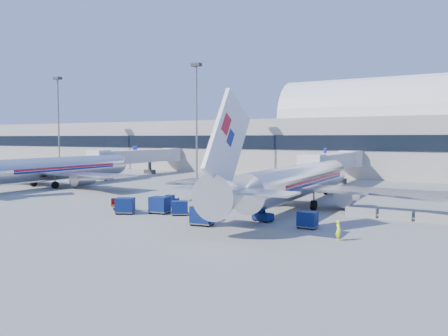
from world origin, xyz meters
The scene contains 21 objects.
ground centered at (0.00, 0.00, 0.00)m, with size 260.00×260.00×0.00m, color gray.
terminal centered at (-13.60, 55.96, 7.52)m, with size 170.00×28.15×21.00m.
airliner_main centered at (10.00, 4.51, 2.93)m, with size 32.00×37.26×12.07m.
airliner_mid centered at (-32.00, 4.51, 2.93)m, with size 32.00×37.26×12.07m.
jetbridge_near centered at (7.60, 30.81, 3.93)m, with size 4.40×27.50×6.25m.
jetbridge_mid centered at (-34.40, 30.81, 3.93)m, with size 4.40×27.50×6.25m.
mast_far_west centered at (-60.00, 30.00, 14.79)m, with size 2.00×1.20×22.60m.
mast_west centered at (-20.00, 30.00, 14.79)m, with size 2.00×1.20×22.60m.
barrier_near centered at (18.00, 2.00, 0.45)m, with size 3.00×0.55×0.90m, color #9E9E96.
barrier_mid centered at (21.30, 2.00, 0.45)m, with size 3.00×0.55×0.90m, color #9E9E96.
barrier_far centered at (24.60, 2.00, 0.45)m, with size 3.00×0.55×0.90m, color #9E9E96.
tug_lead centered at (5.00, -7.68, 0.67)m, with size 2.43×1.59×1.46m.
tug_right centered at (10.26, -5.07, 0.60)m, with size 2.24×1.60×1.32m.
tug_left centered at (-2.85, -1.91, 0.61)m, with size 1.38×2.21×1.34m.
cart_train_a centered at (1.52, -6.36, 0.78)m, with size 2.08×1.93×1.47m.
cart_train_b centered at (-0.91, -6.57, 0.95)m, with size 2.17×1.75×1.77m.
cart_train_c centered at (-3.93, -8.55, 0.90)m, with size 2.35×2.14×1.68m.
cart_solo_near centered at (6.34, -9.66, 0.95)m, with size 2.20×1.79×1.77m.
cart_solo_far centered at (15.15, -6.16, 0.80)m, with size 1.74×1.34×1.51m.
cart_open_red centered at (-5.54, -7.07, 0.46)m, with size 2.79×2.32×0.64m.
ramp_worker centered at (18.72, -9.41, 0.81)m, with size 0.59×0.39×1.61m, color #CDF119.
Camera 1 is at (27.45, -42.99, 8.02)m, focal length 35.00 mm.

